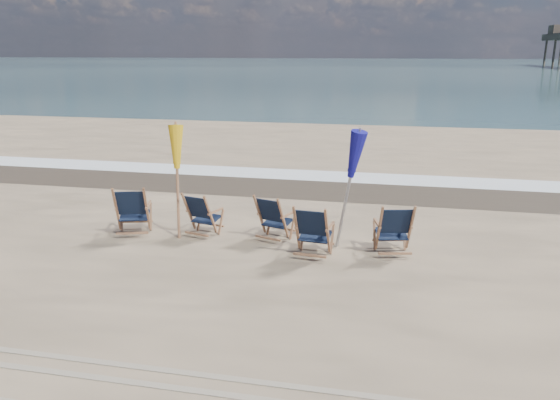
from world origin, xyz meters
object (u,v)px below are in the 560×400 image
(beach_chair_3, at_px, (327,233))
(umbrella_yellow, at_px, (176,153))
(beach_chair_4, at_px, (411,230))
(beach_chair_0, at_px, (147,211))
(umbrella_blue, at_px, (348,158))
(beach_chair_1, at_px, (210,216))
(beach_chair_2, at_px, (283,220))

(beach_chair_3, relative_size, umbrella_yellow, 0.46)
(beach_chair_4, bearing_deg, beach_chair_0, -13.87)
(beach_chair_3, distance_m, umbrella_blue, 1.40)
(beach_chair_0, bearing_deg, beach_chair_1, 166.83)
(beach_chair_1, distance_m, umbrella_yellow, 1.40)
(beach_chair_0, bearing_deg, beach_chair_2, 165.52)
(beach_chair_3, height_order, umbrella_yellow, umbrella_yellow)
(beach_chair_4, relative_size, umbrella_yellow, 0.46)
(umbrella_yellow, distance_m, umbrella_blue, 3.34)
(beach_chair_2, xyz_separation_m, beach_chair_4, (2.37, -0.18, 0.03))
(beach_chair_2, distance_m, beach_chair_3, 1.16)
(beach_chair_4, height_order, umbrella_blue, umbrella_blue)
(beach_chair_3, bearing_deg, beach_chair_4, -154.70)
(beach_chair_1, xyz_separation_m, umbrella_yellow, (-0.70, 0.11, 1.21))
(beach_chair_3, bearing_deg, umbrella_yellow, -7.79)
(beach_chair_3, relative_size, umbrella_blue, 0.44)
(beach_chair_0, xyz_separation_m, umbrella_blue, (3.93, 0.05, 1.21))
(beach_chair_1, bearing_deg, umbrella_yellow, 5.59)
(beach_chair_1, bearing_deg, beach_chair_4, -167.51)
(beach_chair_1, relative_size, umbrella_yellow, 0.42)
(beach_chair_1, bearing_deg, umbrella_blue, -166.09)
(beach_chair_0, relative_size, beach_chair_2, 1.11)
(beach_chair_1, bearing_deg, beach_chair_3, 179.50)
(umbrella_yellow, xyz_separation_m, umbrella_blue, (3.34, -0.15, 0.06))
(beach_chair_2, distance_m, beach_chair_4, 2.37)
(beach_chair_1, bearing_deg, beach_chair_2, -164.01)
(umbrella_yellow, bearing_deg, umbrella_blue, -2.51)
(umbrella_yellow, relative_size, umbrella_blue, 0.97)
(beach_chair_2, relative_size, umbrella_yellow, 0.43)
(beach_chair_1, height_order, beach_chair_2, beach_chair_2)
(beach_chair_0, xyz_separation_m, beach_chair_1, (1.29, 0.09, -0.06))
(beach_chair_4, xyz_separation_m, umbrella_yellow, (-4.50, 0.26, 1.17))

